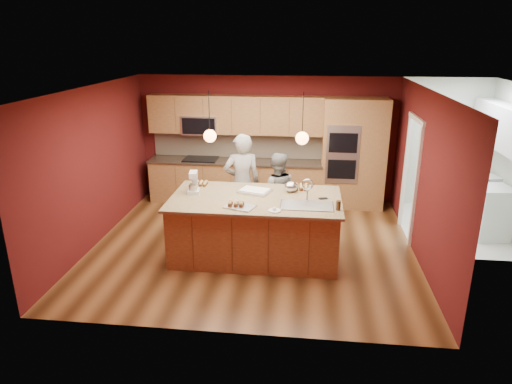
# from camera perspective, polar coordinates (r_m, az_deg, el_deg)

# --- Properties ---
(floor) EXTENTS (5.50, 5.50, 0.00)m
(floor) POSITION_cam_1_polar(r_m,az_deg,el_deg) (8.04, -0.42, -6.69)
(floor) COLOR #442711
(floor) RESTS_ON ground
(ceiling) EXTENTS (5.50, 5.50, 0.00)m
(ceiling) POSITION_cam_1_polar(r_m,az_deg,el_deg) (7.29, -0.47, 12.81)
(ceiling) COLOR silver
(ceiling) RESTS_ON ground
(wall_back) EXTENTS (5.50, 0.00, 5.50)m
(wall_back) POSITION_cam_1_polar(r_m,az_deg,el_deg) (9.97, 1.31, 6.61)
(wall_back) COLOR #4F1212
(wall_back) RESTS_ON ground
(wall_front) EXTENTS (5.50, 0.00, 5.50)m
(wall_front) POSITION_cam_1_polar(r_m,az_deg,el_deg) (5.23, -3.79, -5.12)
(wall_front) COLOR #4F1212
(wall_front) RESTS_ON ground
(wall_left) EXTENTS (0.00, 5.00, 5.00)m
(wall_left) POSITION_cam_1_polar(r_m,az_deg,el_deg) (8.34, -19.57, 3.04)
(wall_left) COLOR #4F1212
(wall_left) RESTS_ON ground
(wall_right) EXTENTS (0.00, 5.00, 5.00)m
(wall_right) POSITION_cam_1_polar(r_m,az_deg,el_deg) (7.73, 20.23, 1.76)
(wall_right) COLOR #4F1212
(wall_right) RESTS_ON ground
(cabinet_run) EXTENTS (3.74, 0.64, 2.30)m
(cabinet_run) POSITION_cam_1_polar(r_m,az_deg,el_deg) (9.89, -2.77, 4.32)
(cabinet_run) COLOR brown
(cabinet_run) RESTS_ON floor
(oven_column) EXTENTS (1.30, 0.62, 2.30)m
(oven_column) POSITION_cam_1_polar(r_m,az_deg,el_deg) (9.72, 12.06, 4.67)
(oven_column) COLOR brown
(oven_column) RESTS_ON floor
(doorway_trim) EXTENTS (0.08, 1.11, 2.20)m
(doorway_trim) POSITION_cam_1_polar(r_m,az_deg,el_deg) (8.56, 18.71, 1.43)
(doorway_trim) COLOR white
(doorway_trim) RESTS_ON wall_right
(laundry_room) EXTENTS (2.60, 2.70, 2.70)m
(laundry_room) POSITION_cam_1_polar(r_m,az_deg,el_deg) (9.21, 28.77, 7.07)
(laundry_room) COLOR silver
(laundry_room) RESTS_ON ground
(pendant_left) EXTENTS (0.20, 0.20, 0.80)m
(pendant_left) POSITION_cam_1_polar(r_m,az_deg,el_deg) (7.19, -5.78, 7.01)
(pendant_left) COLOR black
(pendant_left) RESTS_ON ceiling
(pendant_right) EXTENTS (0.20, 0.20, 0.80)m
(pendant_right) POSITION_cam_1_polar(r_m,az_deg,el_deg) (7.03, 5.79, 6.74)
(pendant_right) COLOR black
(pendant_right) RESTS_ON ceiling
(island) EXTENTS (2.74, 1.53, 1.39)m
(island) POSITION_cam_1_polar(r_m,az_deg,el_deg) (7.52, 0.06, -4.26)
(island) COLOR brown
(island) RESTS_ON floor
(person_left) EXTENTS (0.77, 0.61, 1.84)m
(person_left) POSITION_cam_1_polar(r_m,az_deg,el_deg) (8.38, -1.75, 1.14)
(person_left) COLOR black
(person_left) RESTS_ON floor
(person_right) EXTENTS (0.76, 0.61, 1.50)m
(person_right) POSITION_cam_1_polar(r_m,az_deg,el_deg) (8.37, 2.62, -0.10)
(person_right) COLOR slate
(person_right) RESTS_ON floor
(stand_mixer) EXTENTS (0.22, 0.28, 0.36)m
(stand_mixer) POSITION_cam_1_polar(r_m,az_deg,el_deg) (7.61, -7.81, 1.04)
(stand_mixer) COLOR silver
(stand_mixer) RESTS_ON island
(sheet_cake) EXTENTS (0.59, 0.50, 0.05)m
(sheet_cake) POSITION_cam_1_polar(r_m,az_deg,el_deg) (7.59, -0.15, 0.14)
(sheet_cake) COLOR silver
(sheet_cake) RESTS_ON island
(cooling_rack) EXTENTS (0.51, 0.43, 0.02)m
(cooling_rack) POSITION_cam_1_polar(r_m,az_deg,el_deg) (6.94, -2.01, -1.84)
(cooling_rack) COLOR #B8BABF
(cooling_rack) RESTS_ON island
(mixing_bowl) EXTENTS (0.22, 0.22, 0.19)m
(mixing_bowl) POSITION_cam_1_polar(r_m,az_deg,el_deg) (7.62, 4.39, 0.67)
(mixing_bowl) COLOR silver
(mixing_bowl) RESTS_ON island
(plate) EXTENTS (0.19, 0.19, 0.01)m
(plate) POSITION_cam_1_polar(r_m,az_deg,el_deg) (6.79, 2.33, -2.33)
(plate) COLOR silver
(plate) RESTS_ON island
(tumbler) EXTENTS (0.07, 0.07, 0.15)m
(tumbler) POSITION_cam_1_polar(r_m,az_deg,el_deg) (6.91, 10.26, -1.66)
(tumbler) COLOR #3C2513
(tumbler) RESTS_ON island
(phone) EXTENTS (0.16, 0.12, 0.01)m
(phone) POSITION_cam_1_polar(r_m,az_deg,el_deg) (7.37, 8.40, -0.80)
(phone) COLOR black
(phone) RESTS_ON island
(cupcakes_left) EXTENTS (0.30, 0.22, 0.07)m
(cupcakes_left) POSITION_cam_1_polar(r_m,az_deg,el_deg) (8.02, -7.14, 1.10)
(cupcakes_left) COLOR tan
(cupcakes_left) RESTS_ON island
(cupcakes_rack) EXTENTS (0.26, 0.17, 0.08)m
(cupcakes_rack) POSITION_cam_1_polar(r_m,az_deg,el_deg) (6.94, -2.51, -1.44)
(cupcakes_rack) COLOR tan
(cupcakes_rack) RESTS_ON island
(cupcakes_right) EXTENTS (0.35, 0.26, 0.08)m
(cupcakes_right) POSITION_cam_1_polar(r_m,az_deg,el_deg) (7.78, 5.37, 0.65)
(cupcakes_right) COLOR tan
(cupcakes_right) RESTS_ON island
(washer) EXTENTS (0.66, 0.68, 0.95)m
(washer) POSITION_cam_1_polar(r_m,az_deg,el_deg) (9.23, 27.27, -2.26)
(washer) COLOR silver
(washer) RESTS_ON floor
(dryer) EXTENTS (0.72, 0.74, 0.95)m
(dryer) POSITION_cam_1_polar(r_m,az_deg,el_deg) (9.90, 25.81, -0.67)
(dryer) COLOR silver
(dryer) RESTS_ON floor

